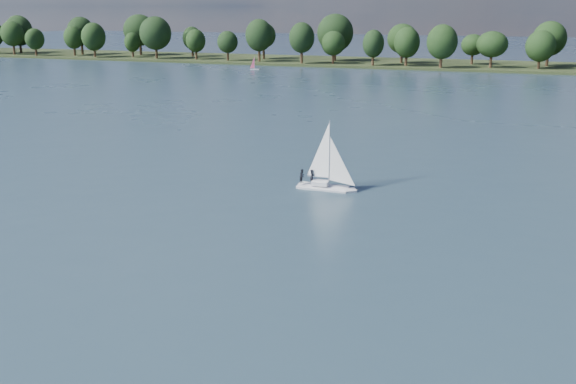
# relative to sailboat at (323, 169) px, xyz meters

# --- Properties ---
(ground) EXTENTS (700.00, 700.00, 0.00)m
(ground) POSITION_rel_sailboat_xyz_m (11.78, 49.09, -2.26)
(ground) COLOR #233342
(ground) RESTS_ON ground
(far_shore) EXTENTS (660.00, 40.00, 1.50)m
(far_shore) POSITION_rel_sailboat_xyz_m (11.78, 161.09, -2.26)
(far_shore) COLOR black
(far_shore) RESTS_ON ground
(sailboat) EXTENTS (6.17, 1.81, 8.08)m
(sailboat) POSITION_rel_sailboat_xyz_m (0.00, 0.00, 0.00)
(sailboat) COLOR silver
(sailboat) RESTS_ON ground
(dinghy_pink) EXTENTS (2.93, 2.02, 4.35)m
(dinghy_pink) POSITION_rel_sailboat_xyz_m (-59.42, 126.66, -1.23)
(dinghy_pink) COLOR white
(dinghy_pink) RESTS_ON ground
(pontoon) EXTENTS (4.05, 2.10, 0.50)m
(pontoon) POSITION_rel_sailboat_xyz_m (-148.00, 142.64, -2.26)
(pontoon) COLOR #5D6063
(pontoon) RESTS_ON ground
(treeline) EXTENTS (563.07, 73.98, 18.01)m
(treeline) POSITION_rel_sailboat_xyz_m (-3.19, 157.25, 5.85)
(treeline) COLOR black
(treeline) RESTS_ON ground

